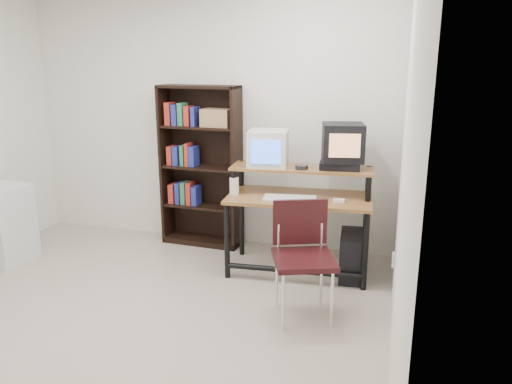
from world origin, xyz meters
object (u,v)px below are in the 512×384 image
(crt_tv, at_px, (343,142))
(school_chair, at_px, (302,247))
(computer_desk, at_px, (299,199))
(mini_fridge, at_px, (3,224))
(crt_monitor, at_px, (268,149))
(pc_tower, at_px, (351,255))
(bookshelf, at_px, (201,164))

(crt_tv, xyz_separation_m, school_chair, (-0.17, -0.97, -0.67))
(computer_desk, bearing_deg, mini_fridge, -172.37)
(crt_monitor, bearing_deg, pc_tower, -16.22)
(crt_monitor, bearing_deg, bookshelf, 149.30)
(pc_tower, distance_m, school_chair, 0.92)
(computer_desk, distance_m, school_chair, 0.85)
(crt_tv, height_order, mini_fridge, crt_tv)
(school_chair, height_order, mini_fridge, school_chair)
(crt_tv, relative_size, school_chair, 0.47)
(bookshelf, bearing_deg, computer_desk, -18.56)
(crt_tv, distance_m, school_chair, 1.19)
(crt_tv, xyz_separation_m, bookshelf, (-1.50, 0.30, -0.35))
(crt_monitor, distance_m, school_chair, 1.20)
(crt_monitor, relative_size, bookshelf, 0.24)
(crt_monitor, distance_m, mini_fridge, 2.71)
(crt_monitor, xyz_separation_m, crt_tv, (0.68, 0.06, 0.08))
(computer_desk, relative_size, bookshelf, 0.80)
(computer_desk, relative_size, mini_fridge, 1.76)
(bookshelf, bearing_deg, crt_monitor, -20.31)
(crt_monitor, relative_size, mini_fridge, 0.53)
(school_chair, distance_m, bookshelf, 1.87)
(pc_tower, distance_m, bookshelf, 1.84)
(pc_tower, xyz_separation_m, school_chair, (-0.31, -0.79, 0.35))
(crt_monitor, xyz_separation_m, school_chair, (0.51, -0.91, -0.59))
(crt_tv, relative_size, pc_tower, 0.95)
(crt_monitor, distance_m, pc_tower, 1.25)
(computer_desk, height_order, mini_fridge, computer_desk)
(crt_tv, bearing_deg, computer_desk, -167.64)
(bookshelf, bearing_deg, mini_fridge, -145.64)
(pc_tower, bearing_deg, bookshelf, 159.47)
(school_chair, relative_size, mini_fridge, 1.17)
(computer_desk, distance_m, crt_tv, 0.65)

